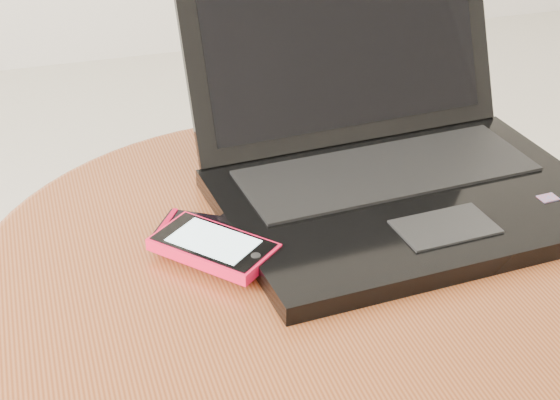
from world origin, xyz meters
name	(u,v)px	position (x,y,z in m)	size (l,w,h in m)	color
table	(308,348)	(0.08, -0.05, 0.43)	(0.69, 0.69, 0.54)	brown
laptop	(389,152)	(0.20, 0.05, 0.59)	(0.42, 0.40, 0.25)	black
phone_black	(211,234)	(-0.01, 0.01, 0.55)	(0.12, 0.11, 0.01)	black
phone_pink	(214,246)	(-0.02, -0.03, 0.56)	(0.13, 0.13, 0.01)	#F6113C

